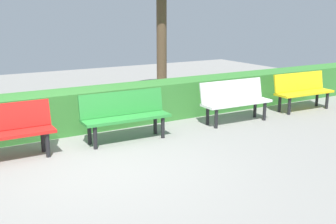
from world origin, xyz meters
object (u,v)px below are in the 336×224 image
at_px(bench_red, 3,130).
at_px(bench_yellow, 302,89).
at_px(bench_green, 125,114).
at_px(bench_white, 235,99).

bearing_deg(bench_red, bench_yellow, -179.94).
bearing_deg(bench_green, bench_yellow, -178.12).
height_order(bench_yellow, bench_white, same).
xyz_separation_m(bench_white, bench_green, (2.48, -0.02, 0.00)).
height_order(bench_white, bench_green, bench_green).
relative_size(bench_yellow, bench_red, 1.01).
xyz_separation_m(bench_yellow, bench_green, (4.52, 0.02, 0.00)).
bearing_deg(bench_yellow, bench_green, 2.34).
height_order(bench_yellow, bench_red, same).
bearing_deg(bench_white, bench_red, 0.89).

